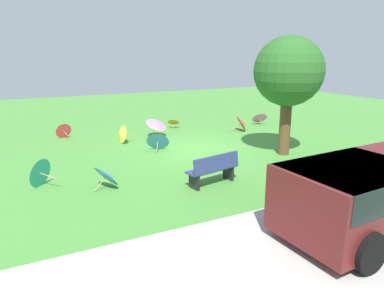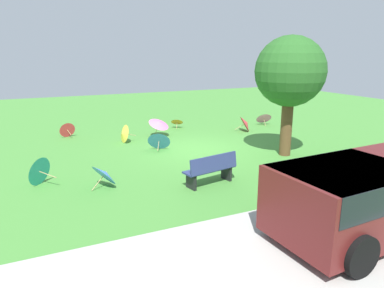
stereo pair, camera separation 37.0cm
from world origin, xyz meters
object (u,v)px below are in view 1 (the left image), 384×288
object	(u,v)px
parasol_red_0	(63,130)
parasol_orange_0	(174,121)
parasol_yellow_0	(121,134)
parasol_pink_1	(157,123)
parasol_blue_0	(158,140)
parasol_pink_0	(259,117)
van_dark	(375,189)
parasol_teal_0	(38,172)
parasol_blue_1	(107,175)
shade_tree	(289,72)
parasol_red_1	(243,123)
park_bench	(214,169)

from	to	relation	value
parasol_red_0	parasol_orange_0	world-z (taller)	parasol_red_0
parasol_yellow_0	parasol_pink_1	world-z (taller)	parasol_pink_1
parasol_blue_0	parasol_yellow_0	bearing A→B (deg)	-60.28
parasol_pink_0	parasol_orange_0	size ratio (longest dim) A/B	1.21
van_dark	parasol_pink_1	distance (m)	10.07
parasol_orange_0	parasol_teal_0	bearing A→B (deg)	40.37
van_dark	parasol_pink_0	bearing A→B (deg)	-115.21
van_dark	parasol_yellow_0	world-z (taller)	van_dark
van_dark	parasol_pink_0	size ratio (longest dim) A/B	4.98
parasol_teal_0	parasol_blue_1	distance (m)	1.95
shade_tree	parasol_yellow_0	xyz separation A→B (m)	(4.94, -4.30, -2.60)
shade_tree	parasol_blue_0	xyz separation A→B (m)	(3.97, -2.59, -2.58)
parasol_pink_1	parasol_pink_0	bearing A→B (deg)	-177.12
parasol_orange_0	parasol_pink_1	xyz separation A→B (m)	(1.45, 1.44, 0.28)
van_dark	parasol_blue_0	size ratio (longest dim) A/B	4.42
parasol_pink_0	parasol_red_1	bearing A→B (deg)	28.92
parasol_blue_0	parasol_blue_1	size ratio (longest dim) A/B	1.10
parasol_blue_0	parasol_orange_0	world-z (taller)	parasol_blue_0
parasol_teal_0	parasol_yellow_0	bearing A→B (deg)	-131.99
park_bench	parasol_blue_0	bearing A→B (deg)	-89.03
park_bench	parasol_blue_1	size ratio (longest dim) A/B	1.72
parasol_pink_0	parasol_yellow_0	size ratio (longest dim) A/B	1.18
shade_tree	parasol_pink_1	world-z (taller)	shade_tree
parasol_orange_0	parasol_blue_1	bearing A→B (deg)	53.32
park_bench	shade_tree	size ratio (longest dim) A/B	0.39
parasol_yellow_0	parasol_teal_0	world-z (taller)	parasol_teal_0
park_bench	parasol_teal_0	bearing A→B (deg)	-24.77
parasol_teal_0	parasol_orange_0	size ratio (longest dim) A/B	1.10
parasol_orange_0	parasol_pink_1	size ratio (longest dim) A/B	0.64
park_bench	parasol_pink_0	distance (m)	9.22
parasol_orange_0	parasol_pink_0	bearing A→B (deg)	165.37
parasol_yellow_0	parasol_red_0	distance (m)	2.86
parasol_red_0	van_dark	bearing A→B (deg)	112.13
van_dark	shade_tree	size ratio (longest dim) A/B	1.10
van_dark	parasol_red_0	size ratio (longest dim) A/B	6.33
parasol_yellow_0	parasol_red_0	bearing A→B (deg)	-44.82
shade_tree	park_bench	bearing A→B (deg)	21.85
parasol_orange_0	parasol_red_1	bearing A→B (deg)	142.16
shade_tree	van_dark	bearing A→B (deg)	67.43
park_bench	parasol_red_0	bearing A→B (deg)	-68.68
parasol_blue_1	parasol_pink_1	bearing A→B (deg)	-123.89
park_bench	parasol_blue_1	world-z (taller)	park_bench
parasol_red_0	parasol_pink_1	size ratio (longest dim) A/B	0.61
parasol_pink_0	parasol_blue_0	size ratio (longest dim) A/B	0.89
parasol_yellow_0	parasol_pink_1	xyz separation A→B (m)	(-1.72, -0.36, 0.24)
parasol_red_1	parasol_blue_1	xyz separation A→B (m)	(7.58, 4.48, 0.00)
parasol_blue_0	van_dark	bearing A→B (deg)	102.36
van_dark	parasol_blue_0	bearing A→B (deg)	-77.64
shade_tree	parasol_blue_0	size ratio (longest dim) A/B	4.02
parasol_yellow_0	parasol_pink_1	bearing A→B (deg)	-168.10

